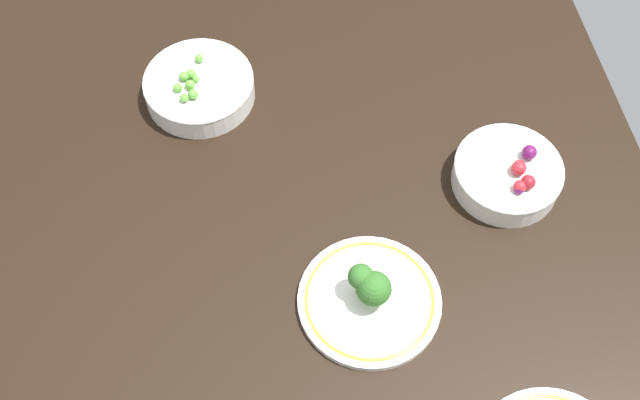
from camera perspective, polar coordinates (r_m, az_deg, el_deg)
name	(u,v)px	position (r cm, az deg, el deg)	size (l,w,h in cm)	color
dining_table	(320,214)	(117.03, 0.00, -1.03)	(153.07, 98.48, 4.00)	black
bowl_berries	(507,173)	(118.81, 13.17, 1.89)	(15.75, 15.75, 6.00)	white
bowl_peas	(199,87)	(126.84, -8.59, 7.96)	(17.11, 17.11, 5.33)	white
plate_broccoli	(370,297)	(107.13, 3.54, -6.92)	(19.27, 19.27, 7.00)	white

